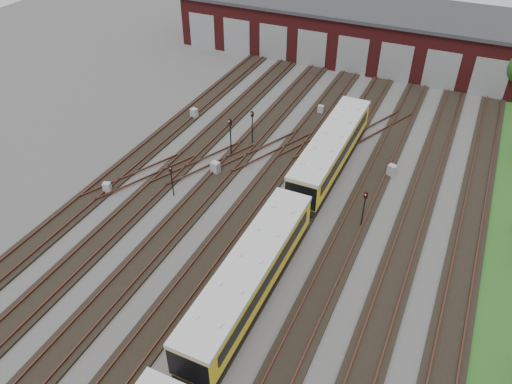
% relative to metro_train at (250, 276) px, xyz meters
% --- Properties ---
extents(ground, '(120.00, 120.00, 0.00)m').
position_rel_metro_train_xyz_m(ground, '(-2.00, 2.01, -1.88)').
color(ground, '#474542').
rests_on(ground, ground).
extents(track_network, '(30.40, 70.00, 0.33)m').
position_rel_metro_train_xyz_m(track_network, '(-2.17, 2.60, -1.77)').
color(track_network, black).
rests_on(track_network, ground).
extents(maintenance_shed, '(51.00, 12.50, 6.35)m').
position_rel_metro_train_xyz_m(maintenance_shed, '(-2.01, 41.98, 1.32)').
color(maintenance_shed, '#4D1314').
rests_on(maintenance_shed, ground).
extents(metro_train, '(2.64, 46.63, 3.02)m').
position_rel_metro_train_xyz_m(metro_train, '(0.00, 0.00, 0.00)').
color(metro_train, black).
rests_on(metro_train, ground).
extents(signal_mast_0, '(0.32, 0.31, 3.68)m').
position_rel_metro_train_xyz_m(signal_mast_0, '(-8.66, 14.23, 0.46)').
color(signal_mast_0, black).
rests_on(signal_mast_0, ground).
extents(signal_mast_1, '(0.27, 0.27, 2.86)m').
position_rel_metro_train_xyz_m(signal_mast_1, '(-10.13, 6.94, -0.04)').
color(signal_mast_1, black).
rests_on(signal_mast_1, ground).
extents(signal_mast_2, '(0.27, 0.26, 3.42)m').
position_rel_metro_train_xyz_m(signal_mast_2, '(-7.73, 16.72, 0.29)').
color(signal_mast_2, black).
rests_on(signal_mast_2, ground).
extents(signal_mast_3, '(0.27, 0.25, 3.20)m').
position_rel_metro_train_xyz_m(signal_mast_3, '(4.59, 9.58, 0.16)').
color(signal_mast_3, black).
rests_on(signal_mast_3, ground).
extents(relay_cabinet_0, '(0.70, 0.63, 0.98)m').
position_rel_metro_train_xyz_m(relay_cabinet_0, '(-15.16, 5.00, -1.39)').
color(relay_cabinet_0, '#9E9FA2').
rests_on(relay_cabinet_0, ground).
extents(relay_cabinet_1, '(0.73, 0.65, 1.07)m').
position_rel_metro_train_xyz_m(relay_cabinet_1, '(-15.21, 18.81, -1.34)').
color(relay_cabinet_1, '#9E9FA2').
rests_on(relay_cabinet_1, ground).
extents(relay_cabinet_2, '(0.77, 0.67, 1.14)m').
position_rel_metro_train_xyz_m(relay_cabinet_2, '(-8.55, 11.10, -1.31)').
color(relay_cabinet_2, '#9E9FA2').
rests_on(relay_cabinet_2, ground).
extents(relay_cabinet_3, '(0.59, 0.51, 0.93)m').
position_rel_metro_train_xyz_m(relay_cabinet_3, '(-3.94, 25.07, -1.41)').
color(relay_cabinet_3, '#9E9FA2').
rests_on(relay_cabinet_3, ground).
extents(relay_cabinet_4, '(0.80, 0.73, 1.11)m').
position_rel_metro_train_xyz_m(relay_cabinet_4, '(5.14, 17.02, -1.32)').
color(relay_cabinet_4, '#9E9FA2').
rests_on(relay_cabinet_4, ground).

